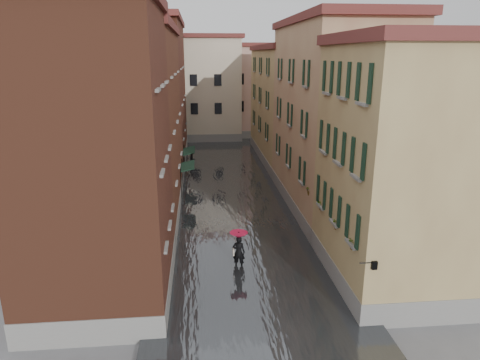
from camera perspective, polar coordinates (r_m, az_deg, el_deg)
name	(u,v)px	position (r m, az deg, el deg)	size (l,w,h in m)	color
ground	(248,266)	(23.67, 1.09, -11.42)	(120.00, 120.00, 0.00)	#5E5F61
floodwater	(230,191)	(35.61, -1.29, -1.51)	(10.00, 60.00, 0.20)	#3C3F43
building_left_near	(96,162)	(19.87, -18.61, 2.29)	(6.00, 8.00, 13.00)	brown
building_left_mid	(133,127)	(30.52, -14.11, 6.87)	(6.00, 14.00, 12.50)	#57291B
building_left_far	(154,96)	(45.21, -11.46, 10.95)	(6.00, 16.00, 14.00)	brown
building_right_near	(400,170)	(21.69, 20.52, 1.20)	(6.00, 8.00, 11.50)	#9B7D50
building_right_mid	(331,121)	(31.58, 12.08, 7.76)	(6.00, 14.00, 13.00)	tan
building_right_far	(288,107)	(46.08, 6.47, 9.70)	(6.00, 16.00, 11.50)	#9B7D50
building_end_cream	(194,90)	(58.97, -6.14, 11.89)	(12.00, 9.00, 13.00)	beige
building_end_pink	(258,92)	(61.58, 2.47, 11.69)	(10.00, 9.00, 12.00)	#CA9F8E
awning_near	(187,167)	(34.20, -7.06, 1.74)	(1.09, 2.87, 2.80)	#142F20
awning_far	(189,151)	(39.68, -6.87, 3.80)	(1.09, 3.08, 2.80)	#142F20
wall_lantern	(373,265)	(18.15, 17.37, -10.72)	(0.71, 0.22, 0.35)	black
window_planters	(330,207)	(22.44, 11.88, -3.60)	(0.59, 8.37, 0.84)	#955830
pedestrian_main	(239,247)	(22.94, -0.18, -8.88)	(0.99, 0.99, 2.06)	black
pedestrian_far	(192,160)	(43.76, -6.39, 2.64)	(0.69, 0.54, 1.42)	black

